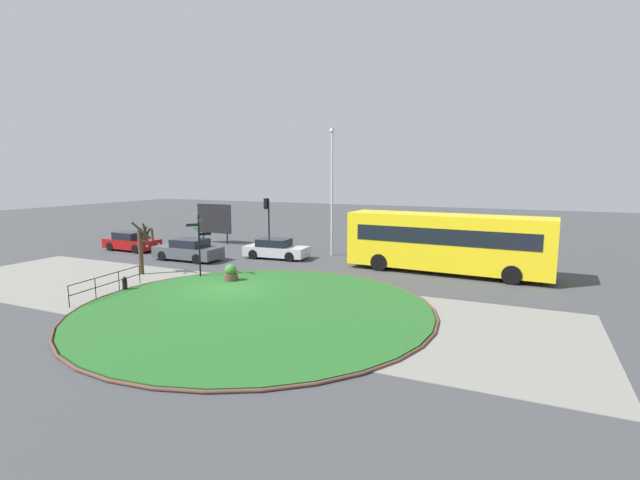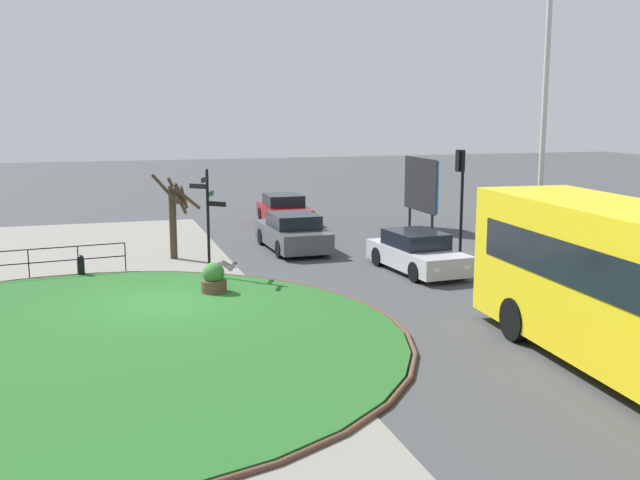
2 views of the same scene
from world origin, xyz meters
TOP-DOWN VIEW (x-y plane):
  - ground at (0.00, 0.00)m, footprint 120.00×120.00m
  - sidewalk_paving at (0.00, -1.62)m, footprint 32.00×8.77m
  - grass_island at (2.99, -2.15)m, footprint 14.71×14.71m
  - grass_kerb_ring at (2.99, -2.15)m, footprint 15.02×15.02m
  - signpost_directional at (-2.94, 1.62)m, footprint 1.17×1.00m
  - bollard_foreground at (-4.36, -2.25)m, footprint 0.23×0.23m
  - railing_grass_edge at (-4.56, -3.07)m, footprint 0.58×4.46m
  - car_near_lane at (-6.94, 5.38)m, footprint 4.52×1.99m
  - car_far_lane at (-2.05, 8.32)m, footprint 4.36×2.09m
  - car_oncoming at (-13.36, 6.68)m, footprint 4.24×2.00m
  - traffic_light_near at (-4.29, 10.99)m, footprint 0.49×0.27m
  - lamppost_tall at (0.94, 10.87)m, footprint 0.32×0.32m
  - billboard_left at (-9.83, 11.97)m, footprint 3.26×0.16m
  - planter_near_signpost at (-0.79, 1.42)m, footprint 0.74×0.74m
  - street_tree_bare at (-6.37, 0.95)m, footprint 1.32×1.72m

SIDE VIEW (x-z plane):
  - ground at x=0.00m, z-range 0.00..0.00m
  - sidewalk_paving at x=0.00m, z-range 0.00..0.02m
  - grass_island at x=2.99m, z-range 0.00..0.10m
  - grass_kerb_ring at x=2.99m, z-range 0.00..0.11m
  - bollard_foreground at x=-4.36m, z-range 0.01..0.73m
  - planter_near_signpost at x=-0.79m, z-range -0.04..0.92m
  - car_far_lane at x=-2.05m, z-range -0.04..1.28m
  - car_oncoming at x=-13.36m, z-range -0.04..1.33m
  - railing_grass_edge at x=-4.56m, z-range 0.16..1.13m
  - car_near_lane at x=-6.94m, z-range -0.04..1.36m
  - street_tree_bare at x=-6.37m, z-range 0.12..3.19m
  - billboard_left at x=-9.83m, z-range 0.38..3.57m
  - signpost_directional at x=-2.94m, z-range 0.34..3.81m
  - traffic_light_near at x=-4.29m, z-range 0.89..4.72m
  - lamppost_tall at x=0.94m, z-range 0.29..8.93m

